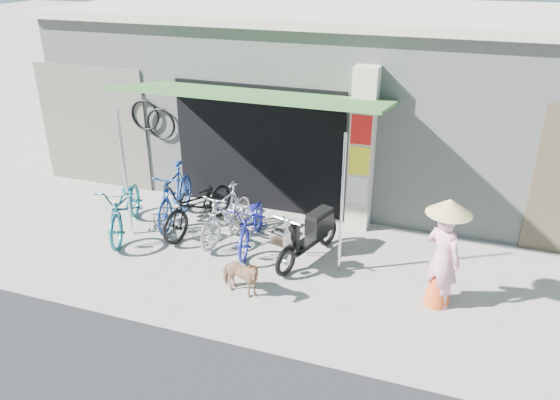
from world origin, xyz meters
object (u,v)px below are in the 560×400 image
(bike_black, at_px, (199,205))
(street_dog, at_px, (240,277))
(nun, at_px, (443,254))
(bike_blue, at_px, (175,195))
(bike_silver, at_px, (226,213))
(bike_navy, at_px, (252,223))
(bike_teal, at_px, (125,207))
(moped, at_px, (309,235))

(bike_black, xyz_separation_m, street_dog, (1.54, -1.70, -0.19))
(bike_black, bearing_deg, nun, -0.27)
(bike_blue, height_order, bike_silver, bike_blue)
(bike_black, relative_size, bike_silver, 1.16)
(bike_blue, height_order, bike_black, bike_blue)
(bike_navy, bearing_deg, bike_silver, 160.67)
(bike_black, bearing_deg, street_dog, -35.77)
(bike_teal, xyz_separation_m, bike_silver, (1.83, 0.39, -0.02))
(moped, bearing_deg, bike_silver, -168.75)
(bike_silver, distance_m, nun, 3.85)
(bike_teal, distance_m, bike_blue, 0.95)
(bike_navy, height_order, nun, nun)
(nun, bearing_deg, bike_silver, 18.66)
(bike_navy, bearing_deg, moped, -13.93)
(bike_black, xyz_separation_m, bike_navy, (1.15, -0.24, -0.06))
(moped, bearing_deg, street_dog, -98.48)
(moped, bearing_deg, bike_blue, -172.43)
(street_dog, bearing_deg, bike_blue, 60.04)
(moped, distance_m, nun, 2.27)
(bike_black, relative_size, nun, 1.12)
(nun, bearing_deg, moped, 14.73)
(bike_silver, bearing_deg, bike_teal, -160.41)
(bike_black, xyz_separation_m, bike_silver, (0.62, -0.14, -0.01))
(bike_black, relative_size, street_dog, 2.56)
(bike_silver, relative_size, moped, 0.97)
(bike_navy, distance_m, street_dog, 1.52)
(bike_navy, relative_size, street_dog, 2.26)
(bike_silver, bearing_deg, moped, 1.05)
(bike_black, xyz_separation_m, moped, (2.22, -0.33, -0.05))
(bike_teal, distance_m, bike_silver, 1.87)
(street_dog, height_order, moped, moped)
(moped, bearing_deg, bike_teal, -158.77)
(bike_teal, xyz_separation_m, street_dog, (2.75, -1.17, -0.20))
(bike_teal, bearing_deg, bike_silver, -7.78)
(bike_black, height_order, nun, nun)
(bike_blue, distance_m, nun, 5.10)
(moped, xyz_separation_m, nun, (2.15, -0.62, 0.40))
(bike_teal, bearing_deg, street_dog, -42.62)
(bike_teal, height_order, nun, nun)
(street_dog, distance_m, moped, 1.53)
(bike_blue, relative_size, bike_black, 0.95)
(bike_navy, bearing_deg, bike_black, 159.16)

